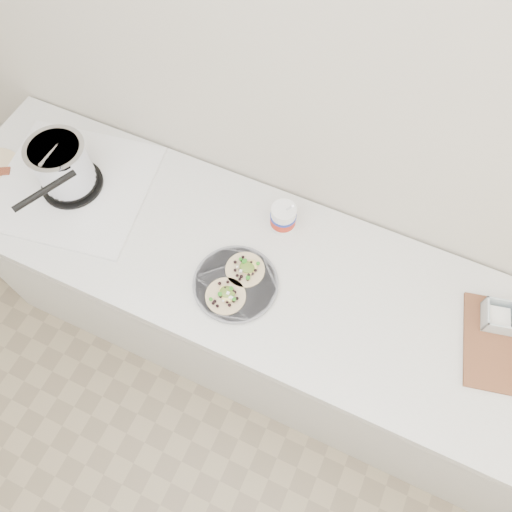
% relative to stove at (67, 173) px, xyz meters
% --- Properties ---
extents(counter, '(2.44, 0.66, 0.90)m').
position_rel_stove_xyz_m(counter, '(0.78, 0.00, -0.54)').
color(counter, silver).
rests_on(counter, ground).
extents(stove, '(0.64, 0.60, 0.27)m').
position_rel_stove_xyz_m(stove, '(0.00, 0.00, 0.00)').
color(stove, silver).
rests_on(stove, counter).
extents(taco_plate, '(0.29, 0.29, 0.04)m').
position_rel_stove_xyz_m(taco_plate, '(0.73, -0.11, -0.07)').
color(taco_plate, slate).
rests_on(taco_plate, counter).
extents(tub, '(0.09, 0.09, 0.21)m').
position_rel_stove_xyz_m(tub, '(0.78, 0.17, -0.02)').
color(tub, white).
rests_on(tub, counter).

